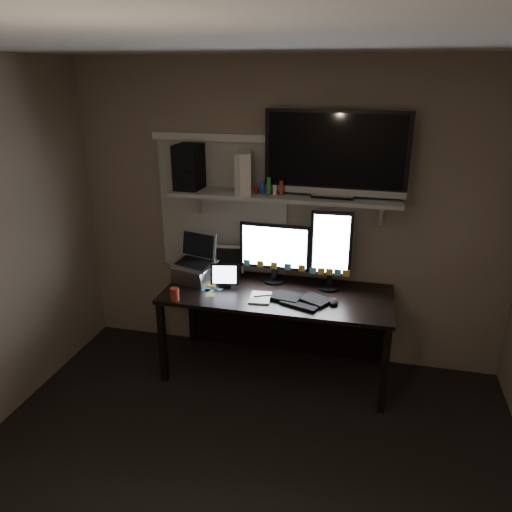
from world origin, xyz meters
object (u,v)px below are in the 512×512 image
(monitor_landscape, at_px, (275,253))
(monitor_portrait, at_px, (331,250))
(desk, at_px, (280,306))
(mouse, at_px, (334,302))
(cup, at_px, (175,294))
(keyboard, at_px, (301,299))
(laptop, at_px, (194,259))
(speaker, at_px, (189,167))
(tablet, at_px, (225,275))
(game_console, at_px, (245,172))
(tv, at_px, (336,154))

(monitor_landscape, bearing_deg, monitor_portrait, -2.79)
(desk, height_order, mouse, mouse)
(cup, bearing_deg, keyboard, 13.15)
(monitor_portrait, height_order, keyboard, monitor_portrait)
(laptop, relative_size, speaker, 1.09)
(keyboard, bearing_deg, laptop, -170.25)
(tablet, xyz_separation_m, game_console, (0.12, 0.17, 0.81))
(laptop, bearing_deg, mouse, 6.74)
(speaker, bearing_deg, laptop, -64.13)
(monitor_landscape, bearing_deg, cup, -139.66)
(desk, distance_m, monitor_landscape, 0.45)
(mouse, xyz_separation_m, laptop, (-1.17, 0.18, 0.18))
(tablet, xyz_separation_m, cup, (-0.30, -0.33, -0.05))
(desk, height_order, keyboard, keyboard)
(mouse, relative_size, speaker, 0.28)
(desk, relative_size, speaker, 5.05)
(desk, bearing_deg, game_console, 169.05)
(desk, relative_size, cup, 18.01)
(desk, bearing_deg, speaker, 173.63)
(keyboard, height_order, game_console, game_console)
(tablet, bearing_deg, mouse, -18.33)
(keyboard, xyz_separation_m, mouse, (0.25, -0.01, 0.00))
(laptop, height_order, tv, tv)
(monitor_landscape, bearing_deg, mouse, -29.98)
(monitor_portrait, distance_m, tv, 0.74)
(tv, bearing_deg, speaker, -177.62)
(mouse, relative_size, tablet, 0.44)
(tv, bearing_deg, game_console, -175.33)
(tv, distance_m, speaker, 1.17)
(cup, height_order, speaker, speaker)
(monitor_portrait, height_order, mouse, monitor_portrait)
(speaker, bearing_deg, monitor_landscape, 3.18)
(desk, xyz_separation_m, monitor_landscape, (-0.07, 0.09, 0.43))
(tablet, distance_m, game_console, 0.84)
(tablet, xyz_separation_m, speaker, (-0.34, 0.20, 0.83))
(monitor_portrait, xyz_separation_m, tablet, (-0.82, -0.17, -0.23))
(desk, xyz_separation_m, game_console, (-0.31, 0.06, 1.09))
(desk, xyz_separation_m, tablet, (-0.43, -0.11, 0.28))
(mouse, bearing_deg, cup, -163.28)
(monitor_landscape, distance_m, tv, 0.93)
(mouse, distance_m, game_console, 1.21)
(monitor_landscape, height_order, laptop, monitor_landscape)
(cup, xyz_separation_m, tv, (1.12, 0.53, 1.02))
(tablet, relative_size, laptop, 0.59)
(tablet, relative_size, tv, 0.21)
(monitor_portrait, distance_m, laptop, 1.12)
(desk, xyz_separation_m, cup, (-0.74, -0.44, 0.23))
(laptop, height_order, cup, laptop)
(tv, height_order, speaker, tv)
(mouse, height_order, tv, tv)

